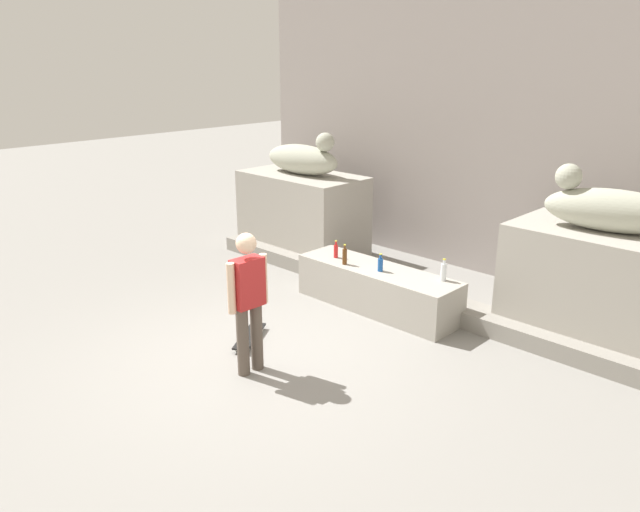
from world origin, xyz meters
name	(u,v)px	position (x,y,z in m)	size (l,w,h in m)	color
ground_plane	(259,360)	(0.00, 0.00, 0.00)	(40.00, 40.00, 0.00)	gray
facade_wall	(489,92)	(0.00, 4.94, 2.91)	(9.25, 0.60, 5.83)	#9B928E
pedestal_left	(303,214)	(-2.67, 3.35, 0.73)	(2.26, 1.25, 1.46)	#A39E93
pedestal_right	(601,287)	(2.67, 3.35, 0.73)	(2.26, 1.25, 1.46)	#A39E93
statue_reclining_left	(304,158)	(-2.64, 3.35, 1.74)	(1.61, 0.60, 0.78)	#ADAF9B
statue_reclining_right	(610,208)	(2.64, 3.34, 1.74)	(1.68, 0.87, 0.78)	#ADAF9B
ledge_block	(377,288)	(0.00, 2.23, 0.31)	(2.50, 0.72, 0.61)	#A39E93
skater	(248,297)	(0.13, -0.24, 0.92)	(0.23, 0.54, 1.67)	brown
skateboard	(250,336)	(-0.49, 0.26, 0.06)	(0.60, 0.78, 0.08)	black
bottle_clear	(444,272)	(0.94, 2.45, 0.74)	(0.08, 0.08, 0.31)	silver
bottle_red	(336,251)	(-0.76, 2.17, 0.72)	(0.06, 0.06, 0.27)	red
bottle_brown	(345,256)	(-0.46, 2.03, 0.74)	(0.07, 0.07, 0.30)	#593314
bottle_blue	(380,264)	(0.10, 2.16, 0.71)	(0.08, 0.08, 0.26)	#194C99
stair_step	(397,292)	(0.00, 2.70, 0.12)	(7.61, 0.50, 0.24)	gray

